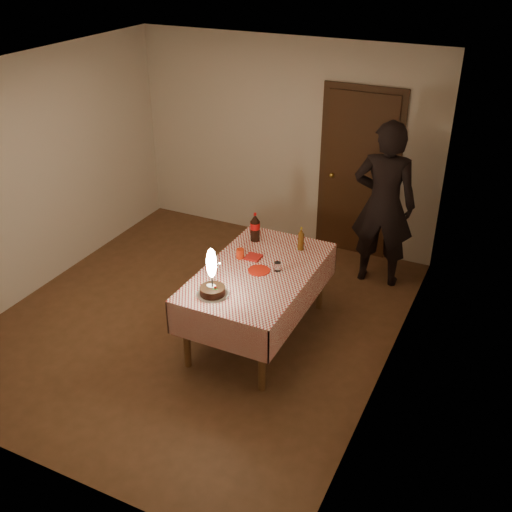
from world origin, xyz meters
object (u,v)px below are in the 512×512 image
(red_cup, at_px, (240,254))
(photographer, at_px, (384,205))
(birthday_cake, at_px, (212,281))
(amber_bottle_right, at_px, (301,239))
(clear_cup, at_px, (277,267))
(dining_table, at_px, (258,279))
(cola_bottle, at_px, (255,227))
(red_plate, at_px, (259,270))

(red_cup, bearing_deg, photographer, 54.08)
(photographer, bearing_deg, birthday_cake, -114.17)
(birthday_cake, bearing_deg, amber_bottle_right, 70.87)
(red_cup, bearing_deg, clear_cup, -8.96)
(dining_table, height_order, red_cup, red_cup)
(clear_cup, distance_m, amber_bottle_right, 0.51)
(clear_cup, height_order, cola_bottle, cola_bottle)
(dining_table, bearing_deg, birthday_cake, -108.07)
(red_cup, height_order, photographer, photographer)
(cola_bottle, bearing_deg, clear_cup, -45.67)
(birthday_cake, xyz_separation_m, amber_bottle_right, (0.40, 1.15, -0.02))
(amber_bottle_right, bearing_deg, red_plate, -108.92)
(birthday_cake, bearing_deg, dining_table, 71.93)
(red_cup, xyz_separation_m, cola_bottle, (-0.03, 0.42, 0.10))
(clear_cup, bearing_deg, dining_table, -157.22)
(dining_table, bearing_deg, clear_cup, 22.78)
(red_cup, relative_size, clear_cup, 1.11)
(cola_bottle, bearing_deg, red_cup, -85.26)
(cola_bottle, relative_size, amber_bottle_right, 1.25)
(dining_table, relative_size, photographer, 0.89)
(amber_bottle_right, bearing_deg, birthday_cake, -109.13)
(birthday_cake, xyz_separation_m, red_plate, (0.20, 0.56, -0.14))
(red_cup, xyz_separation_m, photographer, (1.06, 1.46, 0.15))
(red_plate, bearing_deg, dining_table, 145.29)
(red_plate, relative_size, photographer, 0.11)
(clear_cup, distance_m, cola_bottle, 0.69)
(red_cup, bearing_deg, dining_table, -27.70)
(cola_bottle, relative_size, photographer, 0.16)
(cola_bottle, xyz_separation_m, amber_bottle_right, (0.52, 0.02, -0.03))
(photographer, bearing_deg, red_cup, -125.92)
(red_plate, bearing_deg, photographer, 64.22)
(dining_table, distance_m, birthday_cake, 0.65)
(dining_table, bearing_deg, amber_bottle_right, 69.83)
(birthday_cake, relative_size, red_plate, 2.14)
(red_cup, relative_size, cola_bottle, 0.31)
(cola_bottle, bearing_deg, birthday_cake, -84.08)
(dining_table, relative_size, amber_bottle_right, 6.75)
(red_plate, distance_m, cola_bottle, 0.67)
(amber_bottle_right, bearing_deg, cola_bottle, -178.10)
(red_plate, xyz_separation_m, clear_cup, (0.16, 0.08, 0.04))
(birthday_cake, distance_m, clear_cup, 0.74)
(dining_table, relative_size, birthday_cake, 3.65)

